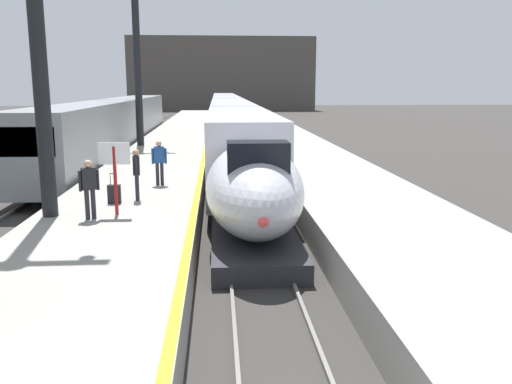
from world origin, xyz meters
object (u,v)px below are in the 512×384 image
object	(u,v)px
passenger_mid_platform	(159,159)
highspeed_train_main	(229,117)
rolling_suitcase	(114,194)
passenger_near_edge	(136,170)
departure_info_board	(114,163)
passenger_far_waiting	(89,185)
station_column_far	(137,46)
regional_train_adjacent	(115,124)

from	to	relation	value
passenger_mid_platform	highspeed_train_main	bearing A→B (deg)	83.50
rolling_suitcase	passenger_mid_platform	bearing A→B (deg)	70.59
passenger_near_edge	departure_info_board	world-z (taller)	departure_info_board
passenger_mid_platform	passenger_far_waiting	bearing A→B (deg)	-104.94
passenger_near_edge	passenger_mid_platform	xyz separation A→B (m)	(0.46, 2.72, 0.00)
station_column_far	passenger_mid_platform	bearing A→B (deg)	-79.40
regional_train_adjacent	passenger_far_waiting	world-z (taller)	regional_train_adjacent
regional_train_adjacent	passenger_far_waiting	size ratio (longest dim) A/B	21.66
regional_train_adjacent	passenger_far_waiting	distance (m)	23.39
departure_info_board	regional_train_adjacent	bearing A→B (deg)	100.25
station_column_far	passenger_far_waiting	xyz separation A→B (m)	(1.26, -19.48, -5.10)
regional_train_adjacent	passenger_near_edge	world-z (taller)	regional_train_adjacent
regional_train_adjacent	passenger_mid_platform	xyz separation A→B (m)	(4.86, -17.87, -0.09)
station_column_far	rolling_suitcase	distance (m)	18.41
station_column_far	rolling_suitcase	xyz separation A→B (m)	(1.54, -17.41, -5.79)
passenger_near_edge	passenger_mid_platform	size ratio (longest dim) A/B	1.00
station_column_far	passenger_near_edge	size ratio (longest dim) A/B	6.07
highspeed_train_main	rolling_suitcase	world-z (taller)	highspeed_train_main
departure_info_board	passenger_near_edge	bearing A→B (deg)	80.99
regional_train_adjacent	departure_info_board	distance (m)	22.97
passenger_far_waiting	highspeed_train_main	bearing A→B (deg)	82.16
highspeed_train_main	regional_train_adjacent	distance (m)	13.31
passenger_mid_platform	regional_train_adjacent	bearing A→B (deg)	105.22
highspeed_train_main	regional_train_adjacent	size ratio (longest dim) A/B	2.06
passenger_far_waiting	departure_info_board	distance (m)	0.97
highspeed_train_main	departure_info_board	size ratio (longest dim) A/B	35.52
station_column_far	departure_info_board	xyz separation A→B (m)	(1.89, -18.95, -4.58)
departure_info_board	station_column_far	bearing A→B (deg)	95.69
highspeed_train_main	passenger_far_waiting	size ratio (longest dim) A/B	44.56
regional_train_adjacent	rolling_suitcase	size ratio (longest dim) A/B	37.27
passenger_near_edge	passenger_far_waiting	bearing A→B (deg)	-110.45
passenger_near_edge	highspeed_train_main	bearing A→B (deg)	83.24
regional_train_adjacent	station_column_far	bearing A→B (deg)	-58.93
departure_info_board	rolling_suitcase	bearing A→B (deg)	102.73
passenger_mid_platform	departure_info_board	size ratio (longest dim) A/B	0.80
station_column_far	passenger_mid_platform	distance (m)	15.34
regional_train_adjacent	rolling_suitcase	bearing A→B (deg)	-79.93
regional_train_adjacent	rolling_suitcase	distance (m)	21.40
station_column_far	regional_train_adjacent	bearing A→B (deg)	121.07
station_column_far	departure_info_board	distance (m)	19.58
station_column_far	passenger_near_edge	distance (m)	17.83
rolling_suitcase	departure_info_board	world-z (taller)	departure_info_board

